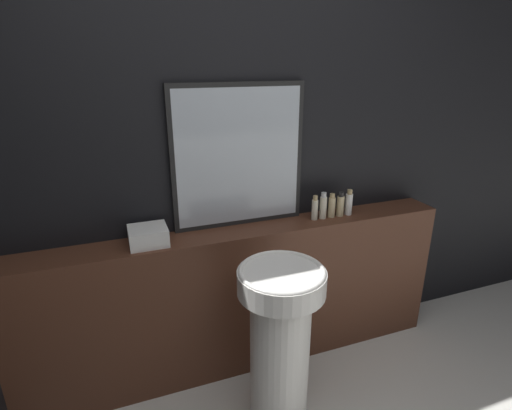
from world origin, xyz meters
TOP-DOWN VIEW (x-y plane):
  - wall_back at (0.00, 1.61)m, footprint 8.00×0.06m
  - vanity_counter at (0.00, 1.47)m, footprint 2.48×0.23m
  - pedestal_sink at (0.04, 1.02)m, footprint 0.41×0.41m
  - mirror at (0.02, 1.56)m, footprint 0.74×0.03m
  - towel_stack at (-0.50, 1.47)m, footprint 0.19×0.17m
  - shampoo_bottle at (0.44, 1.47)m, footprint 0.04×0.04m
  - conditioner_bottle at (0.50, 1.47)m, footprint 0.04×0.04m
  - lotion_bottle at (0.55, 1.47)m, footprint 0.04×0.04m
  - body_wash_bottle at (0.61, 1.47)m, footprint 0.04×0.04m
  - hand_soap_bottle at (0.67, 1.47)m, footprint 0.04×0.04m

SIDE VIEW (x-z plane):
  - vanity_counter at x=0.00m, z-range 0.00..0.88m
  - pedestal_sink at x=0.04m, z-range 0.05..0.92m
  - towel_stack at x=-0.50m, z-range 0.88..0.97m
  - lotion_bottle at x=0.55m, z-range 0.88..1.02m
  - shampoo_bottle at x=0.44m, z-range 0.88..1.02m
  - body_wash_bottle at x=0.61m, z-range 0.88..1.03m
  - hand_soap_bottle at x=0.67m, z-range 0.88..1.03m
  - conditioner_bottle at x=0.50m, z-range 0.88..1.04m
  - wall_back at x=0.00m, z-range 0.00..2.50m
  - mirror at x=0.02m, z-range 0.88..1.66m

